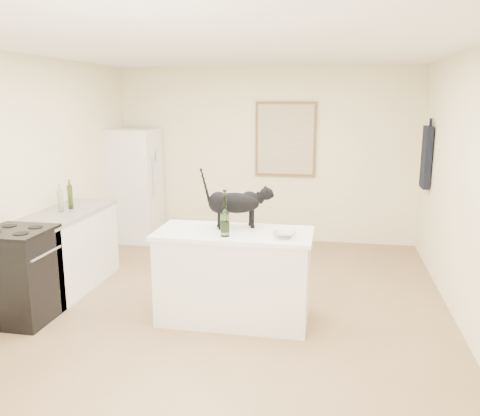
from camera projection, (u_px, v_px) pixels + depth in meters
name	position (u px, v px, depth m)	size (l,w,h in m)	color
floor	(228.00, 310.00, 5.16)	(5.50, 5.50, 0.00)	#9D7854
ceiling	(227.00, 48.00, 4.60)	(5.50, 5.50, 0.00)	white
wall_back	(266.00, 156.00, 7.52)	(4.50, 4.50, 0.00)	#FFF4C5
wall_front	(101.00, 289.00, 2.24)	(4.50, 4.50, 0.00)	#FFF4C5
wall_left	(21.00, 180.00, 5.29)	(5.50, 5.50, 0.00)	#FFF4C5
wall_right	(472.00, 194.00, 4.48)	(5.50, 5.50, 0.00)	#FFF4C5
island_base	(234.00, 278.00, 4.86)	(1.44, 0.67, 0.86)	white
island_top	(234.00, 233.00, 4.76)	(1.50, 0.70, 0.04)	white
left_cabinets	(67.00, 251.00, 5.71)	(0.60, 1.40, 0.86)	white
left_countertop	(64.00, 213.00, 5.61)	(0.62, 1.44, 0.04)	gray
stove	(19.00, 276.00, 4.84)	(0.60, 0.60, 0.90)	black
fridge	(135.00, 185.00, 7.59)	(0.68, 0.68, 1.70)	white
artwork_frame	(286.00, 139.00, 7.39)	(0.90, 0.03, 1.10)	brown
artwork_canvas	(285.00, 139.00, 7.37)	(0.82, 0.00, 1.02)	beige
hanging_garment	(426.00, 157.00, 6.43)	(0.08, 0.34, 0.80)	black
black_cat	(235.00, 206.00, 4.85)	(0.63, 0.19, 0.44)	black
wine_bottle	(225.00, 216.00, 4.55)	(0.08, 0.08, 0.38)	#2A5A24
glass_bowl	(284.00, 235.00, 4.53)	(0.21, 0.21, 0.05)	silver
fridge_paper	(156.00, 157.00, 7.47)	(0.00, 0.13, 0.17)	beige
counter_bottle_cluster	(67.00, 198.00, 5.68)	(0.10, 0.29, 0.28)	#1B511D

